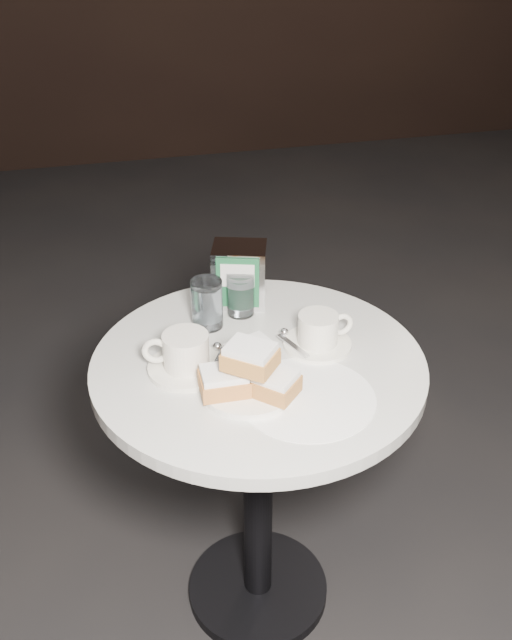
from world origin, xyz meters
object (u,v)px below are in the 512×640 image
object	(u,v)px
coffee_cup_right	(318,333)
water_glass_right	(241,294)
cafe_table	(258,432)
water_glass_left	(207,304)
napkin_dispenser	(239,274)
beignet_plate	(249,374)
coffee_cup_left	(185,355)

from	to	relation	value
coffee_cup_right	water_glass_right	bearing A→B (deg)	121.71
cafe_table	water_glass_left	distance (m)	0.31
coffee_cup_right	water_glass_left	distance (m)	0.26
coffee_cup_right	napkin_dispenser	size ratio (longest dim) A/B	1.10
beignet_plate	water_glass_right	world-z (taller)	beignet_plate
water_glass_left	water_glass_right	bearing A→B (deg)	22.21
coffee_cup_left	coffee_cup_right	xyz separation A→B (m)	(0.29, 0.02, -0.00)
water_glass_left	napkin_dispenser	size ratio (longest dim) A/B	0.77
coffee_cup_right	napkin_dispenser	world-z (taller)	napkin_dispenser
coffee_cup_left	water_glass_right	world-z (taller)	water_glass_right
coffee_cup_right	beignet_plate	bearing A→B (deg)	-150.61
cafe_table	coffee_cup_left	world-z (taller)	coffee_cup_left
coffee_cup_left	coffee_cup_right	distance (m)	0.29
beignet_plate	coffee_cup_right	bearing A→B (deg)	34.27
water_glass_right	napkin_dispenser	distance (m)	0.06
water_glass_left	cafe_table	bearing A→B (deg)	-64.18
coffee_cup_left	napkin_dispenser	world-z (taller)	napkin_dispenser
coffee_cup_left	coffee_cup_right	world-z (taller)	coffee_cup_left
beignet_plate	napkin_dispenser	bearing A→B (deg)	79.74
beignet_plate	water_glass_left	xyz separation A→B (m)	(-0.03, 0.26, 0.01)
cafe_table	beignet_plate	xyz separation A→B (m)	(-0.05, -0.11, 0.24)
water_glass_right	coffee_cup_left	bearing A→B (deg)	-129.86
coffee_cup_left	napkin_dispenser	bearing A→B (deg)	67.73
napkin_dispenser	cafe_table	bearing A→B (deg)	-76.51
coffee_cup_right	cafe_table	bearing A→B (deg)	-177.11
beignet_plate	coffee_cup_left	distance (m)	0.15
cafe_table	coffee_cup_right	distance (m)	0.27
coffee_cup_right	water_glass_right	size ratio (longest dim) A/B	1.58
beignet_plate	coffee_cup_left	world-z (taller)	beignet_plate
cafe_table	beignet_plate	size ratio (longest dim) A/B	3.15
cafe_table	coffee_cup_left	xyz separation A→B (m)	(-0.15, 0.00, 0.23)
cafe_table	water_glass_right	bearing A→B (deg)	87.76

